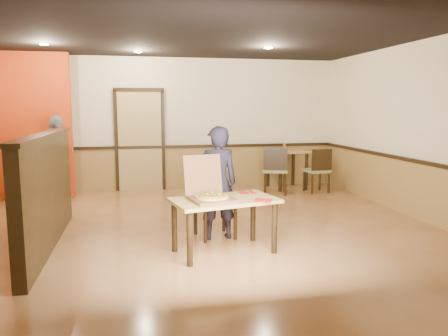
# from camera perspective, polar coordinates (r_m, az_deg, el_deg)

# --- Properties ---
(floor) EXTENTS (7.00, 7.00, 0.00)m
(floor) POSITION_cam_1_polar(r_m,az_deg,el_deg) (6.24, -2.86, -8.48)
(floor) COLOR tan
(floor) RESTS_ON ground
(ceiling) EXTENTS (7.00, 7.00, 0.00)m
(ceiling) POSITION_cam_1_polar(r_m,az_deg,el_deg) (6.07, -3.06, 17.75)
(ceiling) COLOR black
(ceiling) RESTS_ON wall_back
(wall_back) EXTENTS (7.00, 0.00, 7.00)m
(wall_back) POSITION_cam_1_polar(r_m,az_deg,el_deg) (9.47, -6.10, 5.72)
(wall_back) COLOR #F8ECC2
(wall_back) RESTS_ON floor
(wall_right) EXTENTS (0.00, 7.00, 7.00)m
(wall_right) POSITION_cam_1_polar(r_m,az_deg,el_deg) (7.38, 25.12, 4.37)
(wall_right) COLOR #F8ECC2
(wall_right) RESTS_ON floor
(wainscot_back) EXTENTS (7.00, 0.04, 0.90)m
(wainscot_back) POSITION_cam_1_polar(r_m,az_deg,el_deg) (9.52, -6.00, -0.01)
(wainscot_back) COLOR olive
(wainscot_back) RESTS_ON floor
(chair_rail_back) EXTENTS (7.00, 0.06, 0.06)m
(chair_rail_back) POSITION_cam_1_polar(r_m,az_deg,el_deg) (9.45, -6.03, 2.80)
(chair_rail_back) COLOR black
(chair_rail_back) RESTS_ON wall_back
(wainscot_right) EXTENTS (0.04, 7.00, 0.90)m
(wainscot_right) POSITION_cam_1_polar(r_m,az_deg,el_deg) (7.47, 24.51, -2.91)
(wainscot_right) COLOR olive
(wainscot_right) RESTS_ON floor
(chair_rail_right) EXTENTS (0.06, 7.00, 0.06)m
(chair_rail_right) POSITION_cam_1_polar(r_m,az_deg,el_deg) (7.39, 24.59, 0.66)
(chair_rail_right) COLOR black
(chair_rail_right) RESTS_ON wall_right
(back_door) EXTENTS (0.90, 0.06, 2.10)m
(back_door) POSITION_cam_1_polar(r_m,az_deg,el_deg) (9.41, -10.91, 3.47)
(back_door) COLOR tan
(back_door) RESTS_ON wall_back
(booth_partition) EXTENTS (0.20, 3.10, 1.44)m
(booth_partition) POSITION_cam_1_polar(r_m,az_deg,el_deg) (5.92, -22.14, -2.66)
(booth_partition) COLOR black
(booth_partition) RESTS_ON floor
(red_accent_panel) EXTENTS (1.60, 0.20, 2.78)m
(red_accent_panel) POSITION_cam_1_polar(r_m,az_deg,el_deg) (9.15, -24.25, 4.99)
(red_accent_panel) COLOR #C3370D
(red_accent_panel) RESTS_ON floor
(spot_a) EXTENTS (0.14, 0.14, 0.02)m
(spot_a) POSITION_cam_1_polar(r_m,az_deg,el_deg) (7.91, -22.42, 14.75)
(spot_a) COLOR #FFF6B2
(spot_a) RESTS_ON ceiling
(spot_b) EXTENTS (0.14, 0.14, 0.02)m
(spot_b) POSITION_cam_1_polar(r_m,az_deg,el_deg) (8.48, -11.16, 14.70)
(spot_b) COLOR #FFF6B2
(spot_b) RESTS_ON ceiling
(spot_c) EXTENTS (0.14, 0.14, 0.02)m
(spot_c) POSITION_cam_1_polar(r_m,az_deg,el_deg) (7.83, 5.83, 15.38)
(spot_c) COLOR #FFF6B2
(spot_c) RESTS_ON ceiling
(main_table) EXTENTS (1.38, 0.97, 0.67)m
(main_table) POSITION_cam_1_polar(r_m,az_deg,el_deg) (5.30, 0.02, -5.15)
(main_table) COLOR tan
(main_table) RESTS_ON floor
(diner_chair) EXTENTS (0.60, 0.60, 1.04)m
(diner_chair) POSITION_cam_1_polar(r_m,az_deg,el_deg) (6.01, -1.45, -3.55)
(diner_chair) COLOR olive
(diner_chair) RESTS_ON floor
(side_chair_left) EXTENTS (0.61, 0.61, 0.99)m
(side_chair_left) POSITION_cam_1_polar(r_m,az_deg,el_deg) (8.88, 6.71, -0.03)
(side_chair_left) COLOR olive
(side_chair_left) RESTS_ON floor
(side_chair_right) EXTENTS (0.49, 0.49, 0.92)m
(side_chair_right) POSITION_cam_1_polar(r_m,az_deg,el_deg) (9.21, 12.20, -0.08)
(side_chair_right) COLOR olive
(side_chair_right) RESTS_ON floor
(side_table) EXTENTS (0.86, 0.86, 0.83)m
(side_table) POSITION_cam_1_polar(r_m,az_deg,el_deg) (9.60, 8.25, 1.22)
(side_table) COLOR tan
(side_table) RESTS_ON floor
(diner) EXTENTS (0.58, 0.40, 1.52)m
(diner) POSITION_cam_1_polar(r_m,az_deg,el_deg) (5.83, -0.89, -1.97)
(diner) COLOR black
(diner) RESTS_ON floor
(passerby) EXTENTS (0.50, 0.99, 1.62)m
(passerby) POSITION_cam_1_polar(r_m,az_deg,el_deg) (8.55, -20.94, 1.02)
(passerby) COLOR gray
(passerby) RESTS_ON floor
(pizza_box) EXTENTS (0.60, 0.67, 0.52)m
(pizza_box) POSITION_cam_1_polar(r_m,az_deg,el_deg) (5.20, -1.81, -3.48)
(pizza_box) COLOR brown
(pizza_box) RESTS_ON main_table
(pizza) EXTENTS (0.42, 0.42, 0.03)m
(pizza) POSITION_cam_1_polar(r_m,az_deg,el_deg) (5.16, -1.58, -3.77)
(pizza) COLOR tan
(pizza) RESTS_ON pizza_box
(napkin_near) EXTENTS (0.27, 0.27, 0.01)m
(napkin_near) POSITION_cam_1_polar(r_m,az_deg,el_deg) (5.20, 5.12, -4.21)
(napkin_near) COLOR red
(napkin_near) RESTS_ON main_table
(napkin_far) EXTENTS (0.21, 0.21, 0.01)m
(napkin_far) POSITION_cam_1_polar(r_m,az_deg,el_deg) (5.65, 2.99, -3.21)
(napkin_far) COLOR red
(napkin_far) RESTS_ON main_table
(condiment) EXTENTS (0.07, 0.07, 0.17)m
(condiment) POSITION_cam_1_polar(r_m,az_deg,el_deg) (9.42, 7.91, 2.73)
(condiment) COLOR #9C5A1C
(condiment) RESTS_ON side_table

